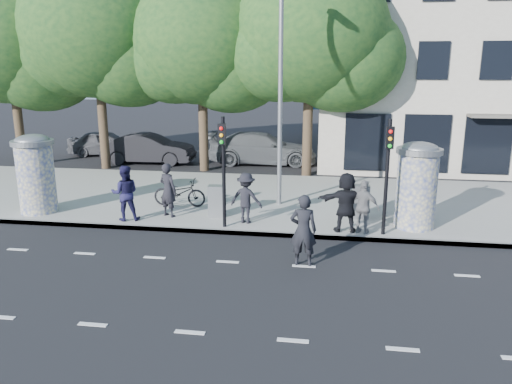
% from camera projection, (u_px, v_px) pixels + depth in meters
% --- Properties ---
extents(ground, '(120.00, 120.00, 0.00)m').
position_uv_depth(ground, '(216.00, 284.00, 11.76)').
color(ground, black).
rests_on(ground, ground).
extents(sidewalk, '(40.00, 8.00, 0.15)m').
position_uv_depth(sidewalk, '(260.00, 199.00, 18.92)').
color(sidewalk, gray).
rests_on(sidewalk, ground).
extents(curb, '(40.00, 0.10, 0.16)m').
position_uv_depth(curb, '(242.00, 233.00, 15.14)').
color(curb, slate).
rests_on(curb, ground).
extents(lane_dash_near, '(32.00, 0.12, 0.01)m').
position_uv_depth(lane_dash_near, '(190.00, 332.00, 9.65)').
color(lane_dash_near, silver).
rests_on(lane_dash_near, ground).
extents(lane_dash_far, '(32.00, 0.12, 0.01)m').
position_uv_depth(lane_dash_far, '(228.00, 262.00, 13.10)').
color(lane_dash_far, silver).
rests_on(lane_dash_far, ground).
extents(ad_column_left, '(1.36, 1.36, 2.65)m').
position_uv_depth(ad_column_left, '(36.00, 172.00, 16.72)').
color(ad_column_left, beige).
rests_on(ad_column_left, sidewalk).
extents(ad_column_right, '(1.36, 1.36, 2.65)m').
position_uv_depth(ad_column_right, '(417.00, 183.00, 15.13)').
color(ad_column_right, beige).
rests_on(ad_column_right, sidewalk).
extents(traffic_pole_near, '(0.22, 0.31, 3.40)m').
position_uv_depth(traffic_pole_near, '(223.00, 161.00, 14.92)').
color(traffic_pole_near, black).
rests_on(traffic_pole_near, sidewalk).
extents(traffic_pole_far, '(0.22, 0.31, 3.40)m').
position_uv_depth(traffic_pole_far, '(388.00, 166.00, 14.23)').
color(traffic_pole_far, black).
rests_on(traffic_pole_far, sidewalk).
extents(street_lamp, '(0.25, 0.93, 8.00)m').
position_uv_depth(street_lamp, '(280.00, 72.00, 16.80)').
color(street_lamp, slate).
rests_on(street_lamp, sidewalk).
extents(tree_far_left, '(7.20, 7.20, 9.26)m').
position_uv_depth(tree_far_left, '(9.00, 40.00, 24.07)').
color(tree_far_left, '#38281C').
rests_on(tree_far_left, ground).
extents(tree_mid_left, '(7.20, 7.20, 9.57)m').
position_uv_depth(tree_mid_left, '(96.00, 32.00, 23.34)').
color(tree_mid_left, '#38281C').
rests_on(tree_mid_left, ground).
extents(tree_near_left, '(6.80, 6.80, 8.97)m').
position_uv_depth(tree_near_left, '(201.00, 41.00, 22.92)').
color(tree_near_left, '#38281C').
rests_on(tree_near_left, ground).
extents(tree_center, '(7.00, 7.00, 9.30)m').
position_uv_depth(tree_center, '(310.00, 34.00, 21.75)').
color(tree_center, '#38281C').
rests_on(tree_center, ground).
extents(building, '(20.30, 15.85, 12.00)m').
position_uv_depth(building, '(506.00, 47.00, 27.68)').
color(building, '#B1A795').
rests_on(building, ground).
extents(ped_b, '(0.77, 0.66, 1.78)m').
position_uv_depth(ped_b, '(168.00, 190.00, 16.34)').
color(ped_b, black).
rests_on(ped_b, sidewalk).
extents(ped_c, '(1.03, 0.91, 1.79)m').
position_uv_depth(ped_c, '(125.00, 193.00, 15.93)').
color(ped_c, '#1A183D').
rests_on(ped_c, sidewalk).
extents(ped_d, '(1.13, 0.78, 1.61)m').
position_uv_depth(ped_d, '(246.00, 198.00, 15.69)').
color(ped_d, black).
rests_on(ped_d, sidewalk).
extents(ped_e, '(1.08, 0.85, 1.61)m').
position_uv_depth(ped_e, '(364.00, 207.00, 14.69)').
color(ped_e, slate).
rests_on(ped_e, sidewalk).
extents(ped_f, '(1.71, 0.69, 1.81)m').
position_uv_depth(ped_f, '(346.00, 202.00, 14.83)').
color(ped_f, black).
rests_on(ped_f, sidewalk).
extents(man_road, '(0.69, 0.46, 1.88)m').
position_uv_depth(man_road, '(303.00, 230.00, 12.68)').
color(man_road, black).
rests_on(man_road, ground).
extents(bicycle, '(0.69, 1.89, 0.98)m').
position_uv_depth(bicycle, '(180.00, 193.00, 17.61)').
color(bicycle, black).
rests_on(bicycle, sidewalk).
extents(cabinet_left, '(0.53, 0.41, 1.05)m').
position_uv_depth(cabinet_left, '(216.00, 201.00, 16.38)').
color(cabinet_left, gray).
rests_on(cabinet_left, sidewalk).
extents(cabinet_right, '(0.55, 0.42, 1.10)m').
position_uv_depth(cabinet_right, '(360.00, 202.00, 16.22)').
color(cabinet_right, slate).
rests_on(cabinet_right, sidewalk).
extents(car_left, '(2.42, 4.35, 1.40)m').
position_uv_depth(car_left, '(106.00, 143.00, 28.35)').
color(car_left, '#4E4F55').
rests_on(car_left, ground).
extents(car_mid, '(1.83, 4.76, 1.55)m').
position_uv_depth(car_mid, '(149.00, 149.00, 25.97)').
color(car_mid, black).
rests_on(car_mid, ground).
extents(car_right, '(2.69, 5.75, 1.62)m').
position_uv_depth(car_right, '(262.00, 148.00, 25.87)').
color(car_right, '#54585B').
rests_on(car_right, ground).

